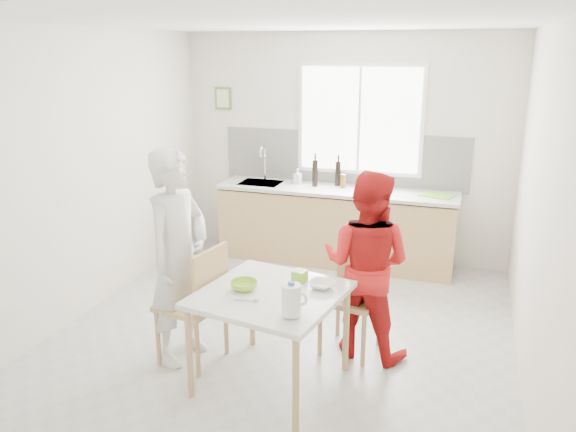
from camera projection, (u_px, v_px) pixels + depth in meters
name	position (u px, v px, depth m)	size (l,w,h in m)	color
ground	(283.00, 335.00, 5.10)	(4.50, 4.50, 0.00)	#B7B7B2
room_shell	(282.00, 157.00, 4.63)	(4.50, 4.50, 4.50)	silver
window	(360.00, 120.00, 6.58)	(1.50, 0.06, 1.30)	white
backsplash	(342.00, 158.00, 6.79)	(3.00, 0.02, 0.65)	white
picture_frame	(223.00, 98.00, 7.05)	(0.22, 0.03, 0.28)	#51803A
kitchen_counter	(335.00, 229.00, 6.76)	(2.84, 0.64, 1.37)	tan
dining_table	(271.00, 302.00, 4.18)	(1.15, 1.15, 0.77)	silver
chair_left	(198.00, 300.00, 4.52)	(0.54, 0.54, 1.01)	tan
chair_far	(354.00, 289.00, 4.77)	(0.52, 0.52, 0.98)	tan
person_white	(179.00, 258.00, 4.51)	(0.65, 0.42, 1.78)	silver
person_red	(366.00, 265.00, 4.61)	(0.77, 0.60, 1.59)	red
bowl_green	(244.00, 285.00, 4.20)	(0.20, 0.20, 0.06)	#97CE2F
bowl_white	(321.00, 285.00, 4.23)	(0.19, 0.19, 0.05)	white
milk_jug	(292.00, 299.00, 3.74)	(0.19, 0.13, 0.24)	white
green_box	(300.00, 276.00, 4.34)	(0.10, 0.10, 0.09)	#7DC72E
spoon	(246.00, 300.00, 4.01)	(0.01, 0.01, 0.16)	#A5A5AA
cutting_board	(437.00, 195.00, 6.27)	(0.35, 0.25, 0.01)	#72C42D
wine_bottle_a	(315.00, 173.00, 6.68)	(0.07, 0.07, 0.32)	black
wine_bottle_b	(338.00, 173.00, 6.70)	(0.07, 0.07, 0.30)	black
jar_amber	(343.00, 181.00, 6.62)	(0.06, 0.06, 0.16)	brown
soap_bottle	(298.00, 176.00, 6.84)	(0.08, 0.08, 0.18)	#999999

